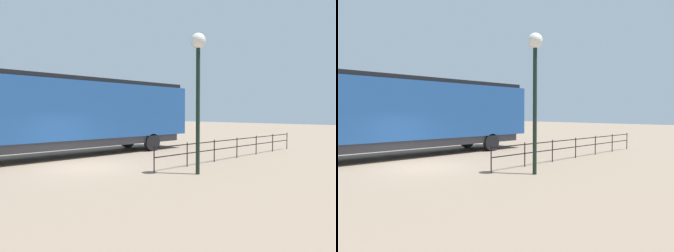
{
  "view_description": "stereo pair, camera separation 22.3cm",
  "coord_description": "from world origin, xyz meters",
  "views": [
    {
      "loc": [
        12.32,
        -6.54,
        2.41
      ],
      "look_at": [
        1.6,
        3.65,
        1.79
      ],
      "focal_mm": 32.62,
      "sensor_mm": 36.0,
      "label": 1
    },
    {
      "loc": [
        12.48,
        -6.38,
        2.41
      ],
      "look_at": [
        1.6,
        3.65,
        1.79
      ],
      "focal_mm": 32.62,
      "sensor_mm": 36.0,
      "label": 2
    }
  ],
  "objects": [
    {
      "name": "locomotive",
      "position": [
        -3.73,
        1.5,
        2.43
      ],
      "size": [
        2.93,
        16.09,
        4.36
      ],
      "color": "navy",
      "rests_on": "ground_plane"
    },
    {
      "name": "platform_fence",
      "position": [
        3.04,
        7.41,
        0.72
      ],
      "size": [
        0.05,
        11.86,
        1.1
      ],
      "color": "black",
      "rests_on": "ground_plane"
    },
    {
      "name": "lamp_post",
      "position": [
        4.47,
        2.53,
        4.19
      ],
      "size": [
        0.59,
        0.59,
        5.52
      ],
      "color": "black",
      "rests_on": "ground_plane"
    },
    {
      "name": "ground_plane",
      "position": [
        0.0,
        0.0,
        0.0
      ],
      "size": [
        120.0,
        120.0,
        0.0
      ],
      "primitive_type": "plane",
      "color": "#84705B"
    }
  ]
}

